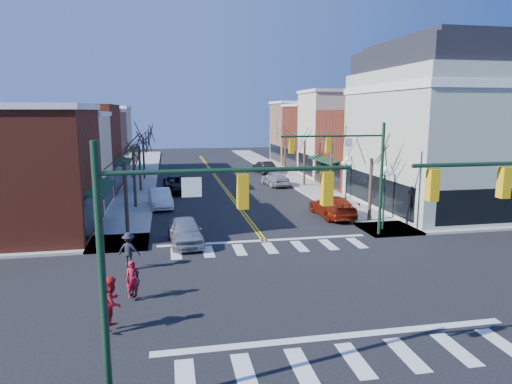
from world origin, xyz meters
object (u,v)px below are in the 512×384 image
victorian_corner (448,127)px  lamppost_midblock (347,174)px  pedestrian_dark_a (133,279)px  car_right_near (333,206)px  lamppost_corner (384,187)px  car_left_near (185,231)px  car_left_mid (160,198)px  car_right_mid (275,178)px  car_left_far (178,184)px  pedestrian_red_a (133,279)px  pedestrian_red_b (112,302)px  car_right_far (264,167)px  pedestrian_dark_b (129,250)px

victorian_corner → lamppost_midblock: (-8.30, 0.50, -3.70)m
pedestrian_dark_a → car_right_near: bearing=93.3°
lamppost_corner → car_left_near: lamppost_corner is taller
car_left_mid → car_right_mid: (11.87, 9.02, 0.03)m
car_left_far → car_right_mid: 10.46m
victorian_corner → lamppost_midblock: victorian_corner is taller
car_left_far → victorian_corner: bearing=-32.7°
pedestrian_red_a → pedestrian_dark_a: 0.12m
pedestrian_red_a → pedestrian_red_b: 2.70m
lamppost_corner → car_right_far: (-1.80, 29.38, -2.18)m
car_left_far → car_left_mid: bearing=-107.0°
car_right_mid → pedestrian_dark_a: pedestrian_dark_a is taller
victorian_corner → car_left_mid: 24.07m
car_right_mid → pedestrian_red_b: 33.43m
car_right_near → victorian_corner: bearing=-173.4°
car_left_near → pedestrian_dark_a: 8.28m
lamppost_corner → car_left_mid: lamppost_corner is taller
car_left_near → car_left_far: car_left_near is taller
car_left_far → car_right_far: 16.30m
car_left_far → car_right_mid: (10.27, 1.97, 0.02)m
car_left_mid → pedestrian_dark_a: bearing=-99.1°
car_right_far → pedestrian_red_a: 40.29m
victorian_corner → car_left_mid: victorian_corner is taller
lamppost_corner → car_right_near: bearing=111.4°
pedestrian_dark_a → lamppost_midblock: bearing=93.7°
lamppost_midblock → pedestrian_red_a: (-15.50, -15.01, -2.02)m
car_right_mid → car_right_far: 9.91m
lamppost_corner → car_left_mid: bearing=144.3°
car_left_far → pedestrian_red_b: bearing=-100.2°
victorian_corner → car_left_mid: size_ratio=3.01×
car_right_mid → pedestrian_red_a: (-12.77, -28.03, 0.13)m
lamppost_midblock → pedestrian_dark_b: 19.46m
car_right_far → pedestrian_red_b: (-14.23, -40.54, 0.33)m
lamppost_midblock → car_right_mid: size_ratio=0.91×
pedestrian_red_a → pedestrian_red_b: pedestrian_red_b is taller
lamppost_midblock → pedestrian_dark_a: size_ratio=2.84×
car_left_near → pedestrian_red_b: (-3.03, -10.65, 0.32)m
car_left_far → car_left_near: bearing=-94.2°
car_right_far → car_right_mid: bearing=76.7°
car_left_far → pedestrian_dark_b: 22.22m
car_left_near → car_left_mid: bearing=94.5°
lamppost_corner → car_left_far: 21.95m
car_left_near → car_right_far: bearing=65.6°
lamppost_corner → car_right_near: lamppost_corner is taller
lamppost_corner → pedestrian_red_b: 19.61m
car_left_mid → car_left_near: bearing=-88.0°
pedestrian_red_b → car_right_mid: bearing=-8.6°
car_right_mid → pedestrian_red_b: size_ratio=2.47×
car_right_near → car_right_far: bearing=-91.3°
car_right_near → car_left_far: bearing=-50.5°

